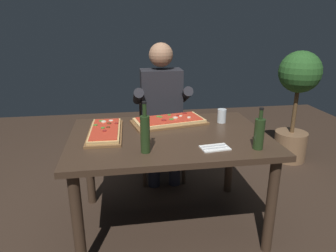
% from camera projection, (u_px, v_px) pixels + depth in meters
% --- Properties ---
extents(ground_plane, '(6.40, 6.40, 0.00)m').
position_uv_depth(ground_plane, '(169.00, 223.00, 2.43)').
color(ground_plane, '#38281E').
extents(dining_table, '(1.40, 0.96, 0.74)m').
position_uv_depth(dining_table, '(169.00, 147.00, 2.22)').
color(dining_table, '#3D2B1E').
rests_on(dining_table, ground_plane).
extents(pizza_rectangular_front, '(0.62, 0.40, 0.05)m').
position_uv_depth(pizza_rectangular_front, '(169.00, 121.00, 2.43)').
color(pizza_rectangular_front, brown).
rests_on(pizza_rectangular_front, dining_table).
extents(pizza_rectangular_left, '(0.25, 0.55, 0.05)m').
position_uv_depth(pizza_rectangular_left, '(105.00, 131.00, 2.20)').
color(pizza_rectangular_left, brown).
rests_on(pizza_rectangular_left, dining_table).
extents(wine_bottle_dark, '(0.06, 0.06, 0.32)m').
position_uv_depth(wine_bottle_dark, '(145.00, 133.00, 1.86)').
color(wine_bottle_dark, '#233819').
rests_on(wine_bottle_dark, dining_table).
extents(oil_bottle_amber, '(0.06, 0.06, 0.27)m').
position_uv_depth(oil_bottle_amber, '(259.00, 133.00, 1.92)').
color(oil_bottle_amber, '#233819').
rests_on(oil_bottle_amber, dining_table).
extents(tumbler_near_camera, '(0.07, 0.07, 0.11)m').
position_uv_depth(tumbler_near_camera, '(222.00, 116.00, 2.44)').
color(tumbler_near_camera, silver).
rests_on(tumbler_near_camera, dining_table).
extents(napkin_cutlery_set, '(0.19, 0.13, 0.01)m').
position_uv_depth(napkin_cutlery_set, '(215.00, 148.00, 1.95)').
color(napkin_cutlery_set, white).
rests_on(napkin_cutlery_set, dining_table).
extents(diner_chair, '(0.44, 0.44, 0.87)m').
position_uv_depth(diner_chair, '(160.00, 129.00, 3.08)').
color(diner_chair, '#3D2B1E').
rests_on(diner_chair, ground_plane).
extents(seated_diner, '(0.53, 0.41, 1.33)m').
position_uv_depth(seated_diner, '(162.00, 107.00, 2.88)').
color(seated_diner, '#23232D').
rests_on(seated_diner, ground_plane).
extents(potted_plant_corner, '(0.44, 0.44, 1.22)m').
position_uv_depth(potted_plant_corner, '(297.00, 97.00, 3.32)').
color(potted_plant_corner, '#846042').
rests_on(potted_plant_corner, ground_plane).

